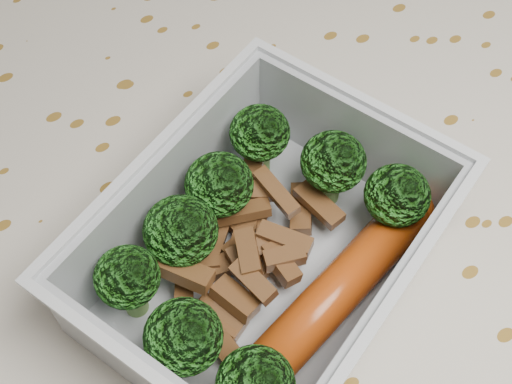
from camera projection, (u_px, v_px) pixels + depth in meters
dining_table at (253, 302)px, 0.45m from camera, size 1.40×0.90×0.75m
tablecloth at (253, 266)px, 0.41m from camera, size 1.46×0.96×0.19m
lunch_container at (265, 258)px, 0.34m from camera, size 0.21×0.18×0.06m
broccoli_florets at (245, 237)px, 0.34m from camera, size 0.16×0.14×0.05m
meat_pile at (244, 247)px, 0.35m from camera, size 0.10×0.08×0.03m
sausage at (333, 296)px, 0.34m from camera, size 0.15×0.05×0.02m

